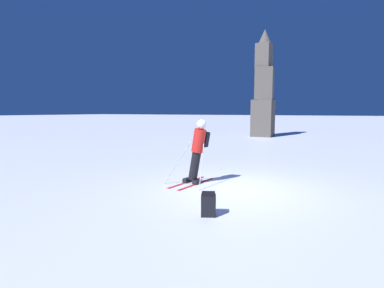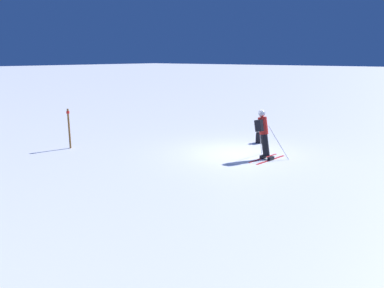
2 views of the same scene
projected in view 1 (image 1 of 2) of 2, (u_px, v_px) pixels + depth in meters
ground_plane at (236, 189)px, 8.28m from camera, size 300.00×300.00×0.00m
skier at (198, 148)px, 8.71m from camera, size 1.28×1.85×1.94m
rock_pillar at (264, 92)px, 24.92m from camera, size 1.72×1.52×8.80m
spare_backpack at (208, 204)px, 6.12m from camera, size 0.36×0.32×0.50m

